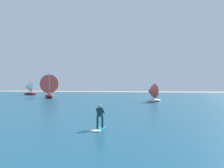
{
  "coord_description": "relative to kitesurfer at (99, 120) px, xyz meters",
  "views": [
    {
      "loc": [
        2.97,
        0.08,
        3.18
      ],
      "look_at": [
        -0.22,
        19.59,
        3.16
      ],
      "focal_mm": 42.1,
      "sensor_mm": 36.0,
      "label": 1
    }
  ],
  "objects": [
    {
      "name": "kitesurfer",
      "position": [
        0.0,
        0.0,
        0.0
      ],
      "size": [
        0.75,
        1.99,
        1.67
      ],
      "color": "#26B2CC",
      "rests_on": "ocean"
    },
    {
      "name": "sailboat_mid_right",
      "position": [
        -19.24,
        36.88,
        2.0
      ],
      "size": [
        4.76,
        5.12,
        5.68
      ],
      "color": "maroon",
      "rests_on": "ocean"
    },
    {
      "name": "sailboat_far_left",
      "position": [
        -30.48,
        49.85,
        1.44
      ],
      "size": [
        3.98,
        3.88,
        4.46
      ],
      "color": "maroon",
      "rests_on": "ocean"
    },
    {
      "name": "ocean",
      "position": [
        0.74,
        34.05,
        -0.65
      ],
      "size": [
        160.0,
        90.0,
        0.1
      ],
      "primitive_type": "cube",
      "color": "navy",
      "rests_on": "ground"
    },
    {
      "name": "sailboat_far_right",
      "position": [
        3.21,
        27.06,
        0.97
      ],
      "size": [
        3.09,
        2.84,
        3.43
      ],
      "color": "silver",
      "rests_on": "ocean"
    }
  ]
}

